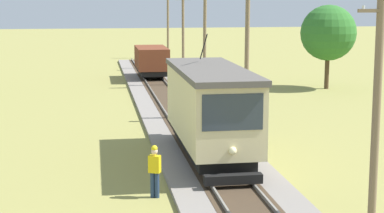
# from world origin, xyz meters

# --- Properties ---
(red_tram) EXTENTS (2.60, 8.54, 4.79)m
(red_tram) POSITION_xyz_m (0.00, 19.83, 2.19)
(red_tram) COLOR beige
(red_tram) RESTS_ON rail_right
(freight_car) EXTENTS (2.40, 5.20, 2.31)m
(freight_car) POSITION_xyz_m (0.00, 45.31, 1.56)
(freight_car) COLOR brown
(freight_car) RESTS_ON rail_right
(utility_pole_near_tram) EXTENTS (1.40, 0.35, 7.05)m
(utility_pole_near_tram) POSITION_xyz_m (3.46, 12.42, 3.62)
(utility_pole_near_tram) COLOR #7A664C
(utility_pole_near_tram) RESTS_ON ground
(utility_pole_mid) EXTENTS (1.40, 0.35, 7.58)m
(utility_pole_mid) POSITION_xyz_m (3.46, 27.73, 3.89)
(utility_pole_mid) COLOR #7A664C
(utility_pole_mid) RESTS_ON ground
(utility_pole_far) EXTENTS (1.40, 0.61, 8.49)m
(utility_pole_far) POSITION_xyz_m (3.46, 40.34, 4.34)
(utility_pole_far) COLOR #7A664C
(utility_pole_far) RESTS_ON ground
(utility_pole_distant) EXTENTS (1.40, 0.32, 7.26)m
(utility_pole_distant) POSITION_xyz_m (3.46, 51.38, 3.73)
(utility_pole_distant) COLOR #7A664C
(utility_pole_distant) RESTS_ON ground
(utility_pole_horizon) EXTENTS (1.40, 0.54, 7.48)m
(utility_pole_horizon) POSITION_xyz_m (3.46, 62.94, 3.84)
(utility_pole_horizon) COLOR #7A664C
(utility_pole_horizon) RESTS_ON ground
(gravel_pile) EXTENTS (2.70, 2.70, 0.81)m
(gravel_pile) POSITION_xyz_m (3.61, 44.39, 0.41)
(gravel_pile) COLOR #9E998E
(gravel_pile) RESTS_ON ground
(track_worker) EXTENTS (0.45, 0.38, 1.78)m
(track_worker) POSITION_xyz_m (-2.67, 15.63, 0.98)
(track_worker) COLOR navy
(track_worker) RESTS_ON ground
(second_worker) EXTENTS (0.44, 0.37, 1.78)m
(second_worker) POSITION_xyz_m (2.87, 22.56, 0.98)
(second_worker) COLOR #38332D
(second_worker) RESTS_ON ground
(tree_left_far) EXTENTS (4.00, 4.00, 6.06)m
(tree_left_far) POSITION_xyz_m (12.12, 38.30, 4.05)
(tree_left_far) COLOR #4C3823
(tree_left_far) RESTS_ON ground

